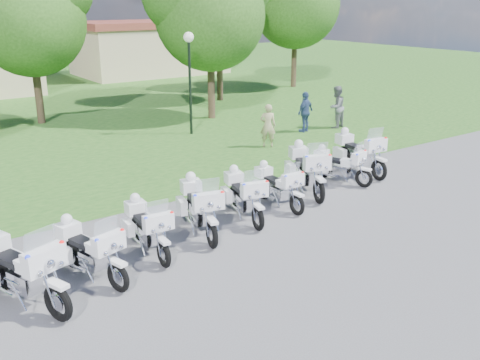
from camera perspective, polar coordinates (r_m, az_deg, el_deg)
ground at (r=14.29m, az=3.76°, el=-4.66°), size 100.00×100.00×0.00m
grass_lawn at (r=38.52m, az=-22.48°, el=8.81°), size 100.00×48.00×0.01m
motorcycle_0 at (r=11.25m, az=-22.47°, el=-8.68°), size 1.44×2.54×1.78m
motorcycle_1 at (r=11.81m, az=-15.86°, el=-7.14°), size 1.14×2.25×1.54m
motorcycle_2 at (r=12.69m, az=-9.88°, el=-4.90°), size 0.81×2.24×1.51m
motorcycle_3 at (r=13.58m, az=-4.36°, el=-2.75°), size 1.21×2.43×1.67m
motorcycle_4 at (r=14.46m, az=0.39°, el=-1.53°), size 1.10×2.29×1.56m
motorcycle_5 at (r=15.34m, az=4.00°, el=-0.56°), size 0.73×2.16×1.45m
motorcycle_6 at (r=16.55m, az=7.13°, el=1.25°), size 1.47×2.49×1.76m
motorcycle_7 at (r=17.60m, az=10.54°, el=1.66°), size 1.09×2.06×1.43m
motorcycle_8 at (r=18.77m, az=12.53°, el=2.98°), size 1.03×2.55×1.72m
lamp_post at (r=23.38m, az=-5.44°, el=12.79°), size 0.44×0.44×4.39m
tree_1 at (r=27.18m, az=-21.76°, el=16.50°), size 5.92×5.05×7.90m
tree_2 at (r=26.61m, az=-3.37°, el=18.25°), size 6.21×5.30×8.28m
tree_3 at (r=31.66m, az=-2.36°, el=17.55°), size 5.73×4.89×7.65m
building_east at (r=44.72m, az=-9.63°, el=13.78°), size 11.44×7.28×4.10m
bystander_a at (r=21.52m, az=2.99°, el=5.80°), size 0.76×0.71×1.74m
bystander_b at (r=25.20m, az=10.22°, el=7.65°), size 1.10×0.96×1.94m
bystander_c at (r=24.22m, az=6.98°, el=7.21°), size 1.14×0.71×1.81m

